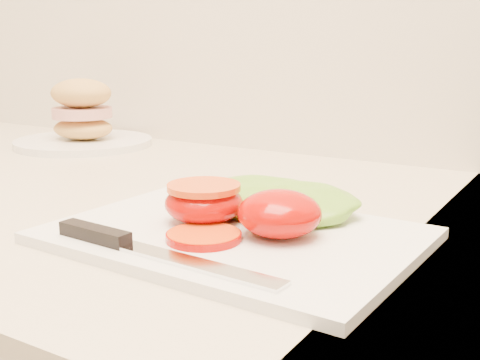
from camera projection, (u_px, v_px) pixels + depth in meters
The scene contains 8 objects.
cutting_board at pixel (234, 236), 0.55m from camera, with size 0.32×0.23×0.01m, color white.
tomato_half_dome at pixel (280, 213), 0.53m from camera, with size 0.07×0.07×0.04m, color #BB0300.
tomato_half_cut at pixel (204, 201), 0.57m from camera, with size 0.07×0.07×0.04m.
tomato_slice_0 at pixel (204, 236), 0.52m from camera, with size 0.06×0.06×0.01m, color #F05B1B.
lettuce_leaf_0 at pixel (261, 199), 0.60m from camera, with size 0.14×0.09×0.03m, color #67B42F.
lettuce_leaf_1 at pixel (298, 203), 0.59m from camera, with size 0.12×0.09×0.03m, color #67B42F.
knife at pixel (132, 245), 0.49m from camera, with size 0.23×0.03×0.01m.
sandwich_plate at pixel (83, 122), 1.04m from camera, with size 0.23×0.23×0.12m.
Camera 1 is at (0.31, 1.14, 1.11)m, focal length 45.00 mm.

